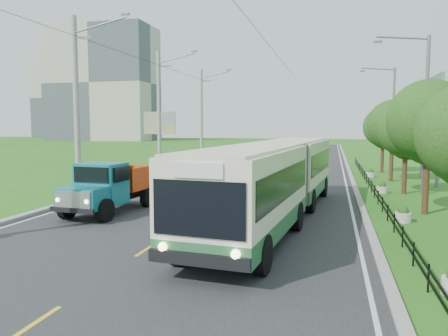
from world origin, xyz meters
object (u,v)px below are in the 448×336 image
at_px(planter_mid, 382,188).
at_px(billboard_right, 432,105).
at_px(pole_far, 202,115).
at_px(tree_third, 429,125).
at_px(streetlight_mid, 423,109).
at_px(tree_back, 384,129).
at_px(streetlight_far, 391,115).
at_px(dump_truck, 111,184).
at_px(pole_near, 77,105).
at_px(tree_fourth, 407,132).
at_px(pole_mid, 159,112).
at_px(planter_near, 403,215).
at_px(billboard_left, 160,127).
at_px(tree_fifth, 393,127).
at_px(planter_far, 371,174).
at_px(bus, 275,175).

bearing_deg(planter_mid, billboard_right, 58.34).
relative_size(pole_far, tree_third, 1.67).
bearing_deg(streetlight_mid, tree_back, 93.70).
xyz_separation_m(streetlight_far, dump_truck, (-14.72, -23.03, -3.59)).
height_order(pole_far, tree_third, pole_far).
height_order(pole_near, tree_fourth, pole_near).
distance_m(pole_mid, planter_near, 23.08).
bearing_deg(dump_truck, streetlight_mid, 36.37).
xyz_separation_m(pole_near, streetlight_far, (18.90, 19.00, -0.19)).
height_order(tree_fourth, billboard_left, tree_fourth).
xyz_separation_m(billboard_left, billboard_right, (21.80, -4.00, 1.48)).
relative_size(tree_fifth, planter_mid, 8.66).
xyz_separation_m(pole_near, billboard_left, (-1.24, 15.00, -1.23)).
bearing_deg(planter_far, bus, -106.98).
xyz_separation_m(tree_back, streetlight_mid, (0.79, -12.14, 1.25)).
height_order(pole_near, pole_mid, same).
xyz_separation_m(pole_far, tree_fifth, (18.12, -12.86, -1.24)).
xyz_separation_m(tree_back, streetlight_far, (0.79, 1.86, 1.25)).
xyz_separation_m(tree_fifth, planter_near, (-1.26, -14.14, -3.57)).
xyz_separation_m(pole_near, billboard_right, (20.56, 11.00, 0.25)).
distance_m(tree_third, tree_fourth, 6.01).
bearing_deg(tree_third, pole_near, 177.29).
xyz_separation_m(pole_mid, tree_back, (18.12, 5.14, -1.44)).
height_order(tree_fifth, planter_near, tree_fifth).
relative_size(pole_mid, planter_mid, 14.93).
bearing_deg(tree_fifth, tree_fourth, -90.00).
relative_size(pole_mid, tree_fifth, 1.72).
distance_m(pole_near, planter_mid, 18.23).
xyz_separation_m(tree_third, bus, (-6.44, -3.11, -2.08)).
relative_size(planter_far, bus, 0.04).
height_order(pole_far, dump_truck, pole_far).
bearing_deg(planter_near, tree_back, 86.43).
distance_m(pole_far, planter_far, 20.70).
relative_size(billboard_right, bus, 0.44).
height_order(tree_fourth, billboard_right, billboard_right).
bearing_deg(bus, billboard_left, 129.76).
height_order(streetlight_mid, billboard_right, streetlight_mid).
relative_size(tree_third, planter_mid, 8.96).
height_order(planter_mid, bus, bus).
bearing_deg(tree_third, dump_truck, -167.19).
bearing_deg(pole_far, billboard_left, -97.83).
bearing_deg(planter_mid, tree_fourth, 6.39).
xyz_separation_m(pole_near, planter_mid, (16.86, 5.00, -4.81)).
relative_size(billboard_right, dump_truck, 1.28).
bearing_deg(pole_far, pole_mid, -90.00).
height_order(planter_near, bus, bus).
height_order(tree_third, tree_fifth, tree_third).
height_order(pole_far, streetlight_mid, pole_far).
relative_size(tree_fourth, streetlight_far, 0.60).
bearing_deg(planter_near, pole_near, 169.91).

